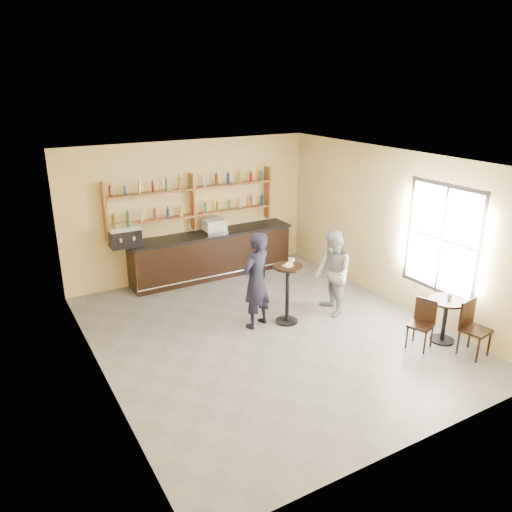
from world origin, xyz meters
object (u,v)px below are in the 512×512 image
bar_counter (212,254)px  espresso_machine (125,236)px  chair_west (421,325)px  man_main (256,280)px  pastry_case (214,226)px  chair_south (476,330)px  pedestal_table (287,294)px  cafe_table (445,320)px  patron_second (332,273)px

bar_counter → espresso_machine: espresso_machine is taller
chair_west → man_main: bearing=-157.3°
pastry_case → chair_south: pastry_case is taller
espresso_machine → pedestal_table: espresso_machine is taller
pedestal_table → man_main: man_main is taller
bar_counter → pedestal_table: size_ratio=3.42×
pedestal_table → cafe_table: pedestal_table is taller
pedestal_table → espresso_machine: bearing=127.6°
man_main → cafe_table: bearing=119.5°
chair_west → bar_counter: bearing=177.8°
man_main → cafe_table: 3.46m
pastry_case → chair_south: (2.23, -5.56, -0.75)m
cafe_table → patron_second: size_ratio=0.47×
espresso_machine → patron_second: (3.23, -3.04, -0.45)m
pedestal_table → chair_south: pedestal_table is taller
cafe_table → chair_south: 0.61m
espresso_machine → chair_south: (4.34, -5.56, -0.83)m
bar_counter → chair_west: size_ratio=4.57×
pastry_case → patron_second: bearing=-76.4°
chair_south → man_main: bearing=125.9°
chair_south → pedestal_table: bearing=120.5°
bar_counter → man_main: (-0.37, -2.76, 0.39)m
pastry_case → man_main: (-0.45, -2.76, -0.30)m
pedestal_table → cafe_table: bearing=-44.9°
pedestal_table → chair_west: (1.48, -1.98, -0.15)m
pedestal_table → chair_west: size_ratio=1.34×
cafe_table → man_main: bearing=140.1°
chair_south → patron_second: patron_second is taller
cafe_table → chair_south: (0.05, -0.60, 0.08)m
patron_second → cafe_table: bearing=44.1°
man_main → cafe_table: size_ratio=2.30×
pedestal_table → patron_second: (0.97, -0.11, 0.28)m
bar_counter → man_main: 2.81m
chair_west → pedestal_table: bearing=-164.5°
pedestal_table → man_main: 0.71m
patron_second → pastry_case: bearing=-144.7°
pastry_case → pedestal_table: 3.00m
pedestal_table → chair_south: (2.08, -2.63, -0.10)m
chair_south → patron_second: bearing=105.9°
espresso_machine → man_main: 3.25m
chair_west → patron_second: size_ratio=0.51×
espresso_machine → patron_second: 4.46m
espresso_machine → man_main: man_main is taller
chair_west → patron_second: 1.98m
man_main → patron_second: size_ratio=1.08×
chair_west → patron_second: patron_second is taller
bar_counter → espresso_machine: (-2.03, 0.00, 0.77)m
bar_counter → pastry_case: (0.08, 0.00, 0.69)m
bar_counter → patron_second: bearing=-68.5°
pastry_case → chair_west: 5.23m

